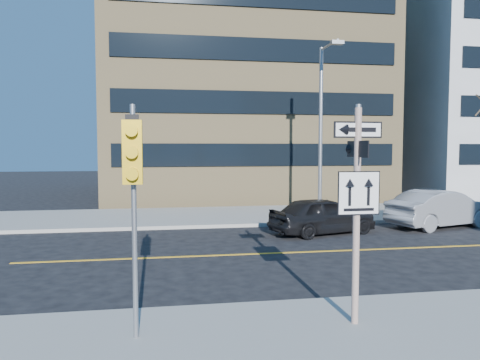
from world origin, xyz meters
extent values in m
plane|color=black|center=(0.00, 0.00, 0.00)|extent=(120.00, 120.00, 0.00)
cylinder|color=silver|center=(0.00, -2.50, 2.15)|extent=(0.13, 0.13, 4.00)
cylinder|color=gray|center=(0.00, -2.50, 4.18)|extent=(0.10, 0.10, 0.06)
cube|color=black|center=(0.00, -2.50, 3.75)|extent=(0.92, 0.03, 0.30)
cube|color=black|center=(0.00, -2.50, 3.40)|extent=(0.03, 0.92, 0.30)
cube|color=white|center=(0.00, -2.58, 2.60)|extent=(0.80, 0.03, 0.80)
cylinder|color=gray|center=(-4.00, -2.50, 2.15)|extent=(0.09, 0.09, 4.00)
cube|color=gold|center=(-4.00, -2.70, 3.35)|extent=(0.32, 0.22, 1.05)
sphere|color=#8C0705|center=(-4.00, -2.82, 3.70)|extent=(0.17, 0.17, 0.17)
sphere|color=black|center=(-4.00, -2.82, 3.35)|extent=(0.17, 0.17, 0.17)
sphere|color=black|center=(-4.00, -2.82, 3.00)|extent=(0.17, 0.17, 0.17)
imported|color=black|center=(2.74, 7.01, 0.74)|extent=(2.85, 4.65, 1.48)
imported|color=gray|center=(8.26, 7.64, 0.81)|extent=(3.00, 5.19, 1.62)
cylinder|color=gray|center=(4.00, 11.00, 4.15)|extent=(0.18, 0.18, 8.00)
cylinder|color=gray|center=(4.00, 10.00, 8.05)|extent=(0.10, 2.20, 0.10)
cube|color=gray|center=(4.00, 9.00, 7.95)|extent=(0.55, 0.30, 0.16)
cube|color=tan|center=(2.00, 25.00, 9.00)|extent=(18.00, 18.00, 18.00)
camera|label=1|loc=(-3.52, -10.56, 3.43)|focal=35.00mm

